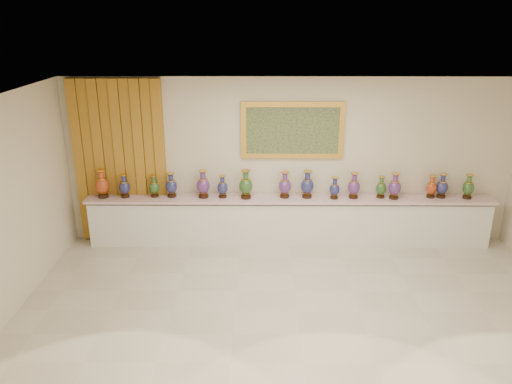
% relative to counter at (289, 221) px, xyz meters
% --- Properties ---
extents(ground, '(8.00, 8.00, 0.00)m').
position_rel_counter_xyz_m(ground, '(0.00, -2.27, -0.44)').
color(ground, beige).
rests_on(ground, ground).
extents(room, '(8.00, 8.00, 8.00)m').
position_rel_counter_xyz_m(room, '(-2.54, 0.17, 1.16)').
color(room, beige).
rests_on(room, ground).
extents(counter, '(7.28, 0.48, 0.90)m').
position_rel_counter_xyz_m(counter, '(0.00, 0.00, 0.00)').
color(counter, white).
rests_on(counter, ground).
extents(vase_0, '(0.32, 0.32, 0.52)m').
position_rel_counter_xyz_m(vase_0, '(-3.34, -0.03, 0.70)').
color(vase_0, '#311B0D').
rests_on(vase_0, counter).
extents(vase_1, '(0.22, 0.22, 0.42)m').
position_rel_counter_xyz_m(vase_1, '(-2.95, -0.01, 0.65)').
color(vase_1, '#311B0D').
rests_on(vase_1, counter).
extents(vase_2, '(0.22, 0.22, 0.40)m').
position_rel_counter_xyz_m(vase_2, '(-2.42, 0.01, 0.64)').
color(vase_2, '#311B0D').
rests_on(vase_2, counter).
extents(vase_3, '(0.28, 0.28, 0.45)m').
position_rel_counter_xyz_m(vase_3, '(-2.11, 0.01, 0.66)').
color(vase_3, '#311B0D').
rests_on(vase_3, counter).
extents(vase_4, '(0.24, 0.24, 0.51)m').
position_rel_counter_xyz_m(vase_4, '(-1.54, -0.01, 0.69)').
color(vase_4, '#311B0D').
rests_on(vase_4, counter).
extents(vase_5, '(0.22, 0.22, 0.41)m').
position_rel_counter_xyz_m(vase_5, '(-1.20, -0.01, 0.65)').
color(vase_5, '#311B0D').
rests_on(vase_5, counter).
extents(vase_6, '(0.25, 0.25, 0.52)m').
position_rel_counter_xyz_m(vase_6, '(-0.78, -0.05, 0.70)').
color(vase_6, '#311B0D').
rests_on(vase_6, counter).
extents(vase_7, '(0.27, 0.27, 0.48)m').
position_rel_counter_xyz_m(vase_7, '(-0.09, -0.00, 0.68)').
color(vase_7, '#311B0D').
rests_on(vase_7, counter).
extents(vase_8, '(0.30, 0.30, 0.50)m').
position_rel_counter_xyz_m(vase_8, '(0.31, -0.00, 0.69)').
color(vase_8, '#311B0D').
rests_on(vase_8, counter).
extents(vase_9, '(0.20, 0.20, 0.39)m').
position_rel_counter_xyz_m(vase_9, '(0.79, -0.05, 0.64)').
color(vase_9, '#311B0D').
rests_on(vase_9, counter).
extents(vase_10, '(0.28, 0.28, 0.47)m').
position_rel_counter_xyz_m(vase_10, '(1.14, -0.02, 0.67)').
color(vase_10, '#311B0D').
rests_on(vase_10, counter).
extents(vase_11, '(0.23, 0.23, 0.39)m').
position_rel_counter_xyz_m(vase_11, '(1.63, 0.00, 0.64)').
color(vase_11, '#311B0D').
rests_on(vase_11, counter).
extents(vase_12, '(0.27, 0.27, 0.47)m').
position_rel_counter_xyz_m(vase_12, '(1.85, -0.05, 0.67)').
color(vase_12, '#311B0D').
rests_on(vase_12, counter).
extents(vase_13, '(0.24, 0.24, 0.41)m').
position_rel_counter_xyz_m(vase_13, '(2.52, 0.02, 0.65)').
color(vase_13, '#311B0D').
rests_on(vase_13, counter).
extents(vase_14, '(0.27, 0.27, 0.44)m').
position_rel_counter_xyz_m(vase_14, '(2.71, 0.02, 0.66)').
color(vase_14, '#311B0D').
rests_on(vase_14, counter).
extents(vase_15, '(0.25, 0.25, 0.44)m').
position_rel_counter_xyz_m(vase_15, '(3.16, -0.02, 0.66)').
color(vase_15, '#311B0D').
rests_on(vase_15, counter).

